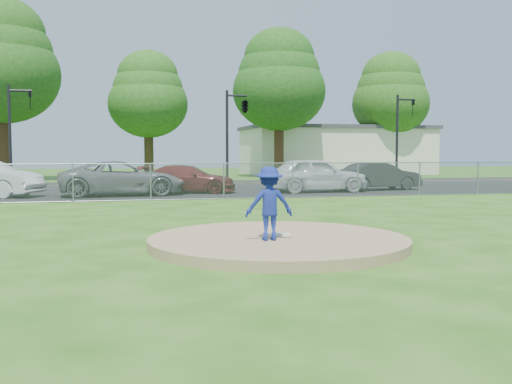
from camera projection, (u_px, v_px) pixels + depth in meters
ground at (207, 204)px, 21.58m from camera, size 120.00×120.00×0.00m
pitchers_mound at (278, 242)px, 11.87m from camera, size 5.40×5.40×0.20m
pitching_rubber at (276, 234)px, 12.06m from camera, size 0.60×0.15×0.04m
chain_link_fence at (200, 182)px, 23.47m from camera, size 40.00×0.06×1.50m
parking_lot at (188, 192)px, 27.89m from camera, size 50.00×8.00×0.01m
street at (174, 184)px, 35.17m from camera, size 60.00×7.00×0.01m
commercial_building at (335, 150)px, 52.30m from camera, size 16.40×9.40×4.30m
tree_left at (1, 60)px, 38.85m from camera, size 7.84×7.84×12.53m
tree_center at (148, 94)px, 44.19m from camera, size 6.16×6.16×9.84m
tree_right at (279, 79)px, 44.48m from camera, size 7.28×7.28×11.63m
tree_far_right at (391, 94)px, 49.97m from camera, size 6.72×6.72×10.74m
traffic_signal_left at (14, 126)px, 30.97m from camera, size 1.28×0.20×5.60m
traffic_signal_center at (243, 108)px, 33.82m from camera, size 1.42×2.48×5.60m
traffic_signal_right at (401, 130)px, 36.28m from camera, size 1.28×0.20×5.60m
pitcher at (269, 204)px, 11.37m from camera, size 0.98×0.61×1.47m
traffic_cone at (71, 188)px, 25.90m from camera, size 0.33×0.33×0.65m
parked_car_gray at (122, 178)px, 25.68m from camera, size 5.74×3.00×1.54m
parked_car_darkred at (188, 179)px, 27.43m from camera, size 4.93×3.21×1.33m
parked_car_pearl at (315, 175)px, 27.89m from camera, size 5.08×2.13×1.72m
parked_car_charcoal at (379, 176)px, 29.48m from camera, size 4.48×1.95×1.43m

